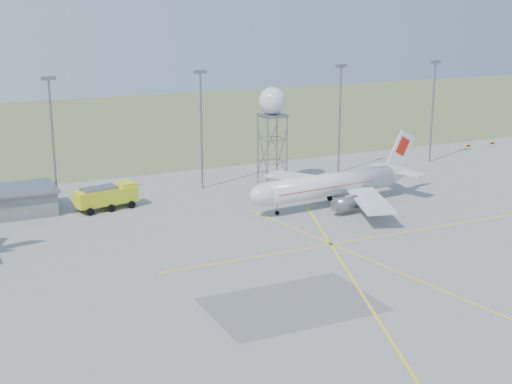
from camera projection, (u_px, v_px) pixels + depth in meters
name	position (u px, v px, depth m)	size (l,w,h in m)	color
grass_strip	(136.00, 123.00, 193.48)	(400.00, 120.00, 0.03)	#5E713E
mast_a	(52.00, 131.00, 111.24)	(2.20, 0.50, 20.50)	slate
mast_b	(201.00, 120.00, 121.81)	(2.20, 0.50, 20.50)	slate
mast_c	(340.00, 110.00, 133.64)	(2.20, 0.50, 20.50)	slate
mast_d	(433.00, 103.00, 142.93)	(2.20, 0.50, 20.50)	slate
taxi_sign_near	(468.00, 146.00, 157.58)	(1.60, 0.17, 1.20)	black
taxi_sign_far	(492.00, 143.00, 160.54)	(1.60, 0.17, 1.20)	black
airliner_main	(333.00, 185.00, 113.39)	(32.32, 31.31, 10.99)	silver
radar_tower	(272.00, 130.00, 125.39)	(4.79, 4.79, 17.34)	slate
fire_truck	(108.00, 198.00, 111.49)	(10.16, 5.26, 3.90)	yellow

